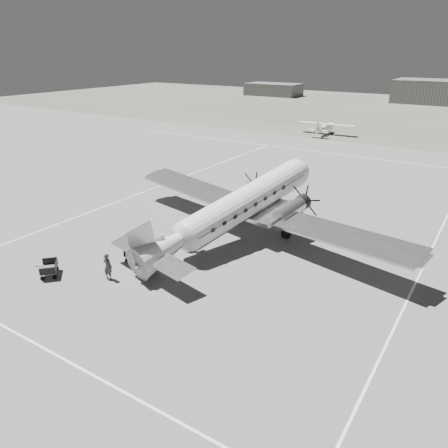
{
  "coord_description": "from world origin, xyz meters",
  "views": [
    {
      "loc": [
        15.19,
        -24.99,
        15.09
      ],
      "look_at": [
        -2.13,
        1.85,
        2.2
      ],
      "focal_mm": 35.0,
      "sensor_mm": 36.0,
      "label": 1
    }
  ],
  "objects_px": {
    "ground_crew": "(108,266)",
    "ramp_agent": "(144,248)",
    "baggage_cart_near": "(135,256)",
    "baggage_cart_far": "(49,269)",
    "passenger": "(174,238)",
    "dc3_airliner": "(237,210)",
    "shed_secondary": "(273,89)",
    "light_plane_left": "(325,128)"
  },
  "relations": [
    {
      "from": "baggage_cart_near",
      "to": "baggage_cart_far",
      "type": "relative_size",
      "value": 0.88
    },
    {
      "from": "passenger",
      "to": "ground_crew",
      "type": "bearing_deg",
      "value": -161.38
    },
    {
      "from": "ground_crew",
      "to": "passenger",
      "type": "height_order",
      "value": "ground_crew"
    },
    {
      "from": "ground_crew",
      "to": "ramp_agent",
      "type": "relative_size",
      "value": 1.18
    },
    {
      "from": "baggage_cart_far",
      "to": "light_plane_left",
      "type": "bearing_deg",
      "value": 136.69
    },
    {
      "from": "dc3_airliner",
      "to": "ground_crew",
      "type": "height_order",
      "value": "dc3_airliner"
    },
    {
      "from": "ground_crew",
      "to": "ramp_agent",
      "type": "height_order",
      "value": "ground_crew"
    },
    {
      "from": "shed_secondary",
      "to": "dc3_airliner",
      "type": "xyz_separation_m",
      "value": [
        52.87,
        -111.15,
        0.8
      ]
    },
    {
      "from": "ground_crew",
      "to": "ramp_agent",
      "type": "distance_m",
      "value": 3.86
    },
    {
      "from": "baggage_cart_far",
      "to": "ground_crew",
      "type": "relative_size",
      "value": 0.9
    },
    {
      "from": "baggage_cart_near",
      "to": "ground_crew",
      "type": "bearing_deg",
      "value": -88.03
    },
    {
      "from": "shed_secondary",
      "to": "baggage_cart_far",
      "type": "xyz_separation_m",
      "value": [
        44.75,
        -123.56,
        -1.5
      ]
    },
    {
      "from": "ground_crew",
      "to": "passenger",
      "type": "distance_m",
      "value": 6.78
    },
    {
      "from": "ramp_agent",
      "to": "passenger",
      "type": "height_order",
      "value": "ramp_agent"
    },
    {
      "from": "baggage_cart_near",
      "to": "ground_crew",
      "type": "distance_m",
      "value": 3.11
    },
    {
      "from": "shed_secondary",
      "to": "ground_crew",
      "type": "bearing_deg",
      "value": -68.18
    },
    {
      "from": "light_plane_left",
      "to": "shed_secondary",
      "type": "bearing_deg",
      "value": 123.08
    },
    {
      "from": "shed_secondary",
      "to": "baggage_cart_far",
      "type": "distance_m",
      "value": 131.43
    },
    {
      "from": "shed_secondary",
      "to": "ground_crew",
      "type": "xyz_separation_m",
      "value": [
        48.71,
        -121.65,
        -1.01
      ]
    },
    {
      "from": "baggage_cart_far",
      "to": "ground_crew",
      "type": "height_order",
      "value": "ground_crew"
    },
    {
      "from": "baggage_cart_far",
      "to": "passenger",
      "type": "height_order",
      "value": "passenger"
    },
    {
      "from": "light_plane_left",
      "to": "baggage_cart_far",
      "type": "bearing_deg",
      "value": -88.33
    },
    {
      "from": "light_plane_left",
      "to": "passenger",
      "type": "height_order",
      "value": "light_plane_left"
    },
    {
      "from": "baggage_cart_near",
      "to": "passenger",
      "type": "xyz_separation_m",
      "value": [
        0.84,
        3.71,
        0.35
      ]
    },
    {
      "from": "baggage_cart_far",
      "to": "ramp_agent",
      "type": "relative_size",
      "value": 1.07
    },
    {
      "from": "shed_secondary",
      "to": "passenger",
      "type": "distance_m",
      "value": 124.99
    },
    {
      "from": "ground_crew",
      "to": "shed_secondary",
      "type": "bearing_deg",
      "value": -72.97
    },
    {
      "from": "dc3_airliner",
      "to": "ramp_agent",
      "type": "height_order",
      "value": "dc3_airliner"
    },
    {
      "from": "dc3_airliner",
      "to": "light_plane_left",
      "type": "xyz_separation_m",
      "value": [
        -11.48,
        50.81,
        -1.68
      ]
    },
    {
      "from": "shed_secondary",
      "to": "ramp_agent",
      "type": "bearing_deg",
      "value": -67.61
    },
    {
      "from": "shed_secondary",
      "to": "light_plane_left",
      "type": "distance_m",
      "value": 73.17
    },
    {
      "from": "baggage_cart_near",
      "to": "ground_crew",
      "type": "xyz_separation_m",
      "value": [
        0.36,
        -3.05,
        0.54
      ]
    },
    {
      "from": "shed_secondary",
      "to": "light_plane_left",
      "type": "xyz_separation_m",
      "value": [
        41.39,
        -60.34,
        -0.88
      ]
    },
    {
      "from": "shed_secondary",
      "to": "ramp_agent",
      "type": "relative_size",
      "value": 10.74
    },
    {
      "from": "baggage_cart_near",
      "to": "passenger",
      "type": "distance_m",
      "value": 3.82
    },
    {
      "from": "light_plane_left",
      "to": "baggage_cart_near",
      "type": "xyz_separation_m",
      "value": [
        6.96,
        -58.26,
        -0.67
      ]
    },
    {
      "from": "shed_secondary",
      "to": "ramp_agent",
      "type": "distance_m",
      "value": 127.41
    },
    {
      "from": "ground_crew",
      "to": "baggage_cart_far",
      "type": "bearing_deg",
      "value": 21.04
    },
    {
      "from": "ground_crew",
      "to": "passenger",
      "type": "relative_size",
      "value": 1.25
    },
    {
      "from": "dc3_airliner",
      "to": "baggage_cart_near",
      "type": "height_order",
      "value": "dc3_airliner"
    },
    {
      "from": "light_plane_left",
      "to": "baggage_cart_near",
      "type": "height_order",
      "value": "light_plane_left"
    },
    {
      "from": "ground_crew",
      "to": "light_plane_left",
      "type": "bearing_deg",
      "value": -87.99
    }
  ]
}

